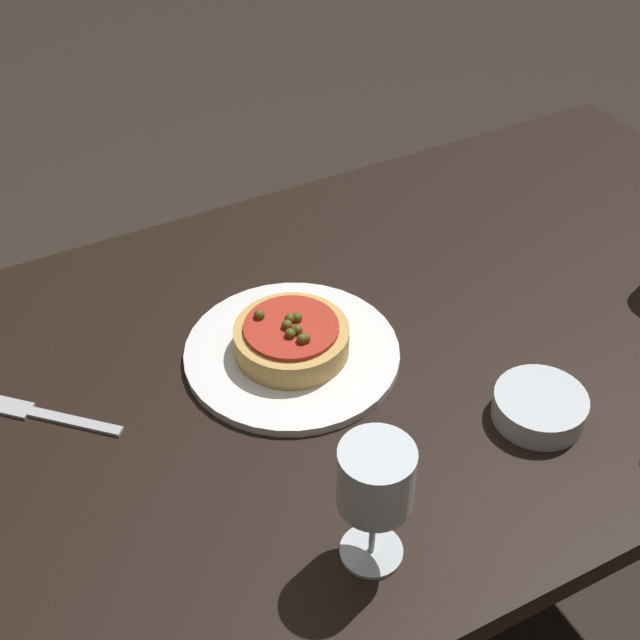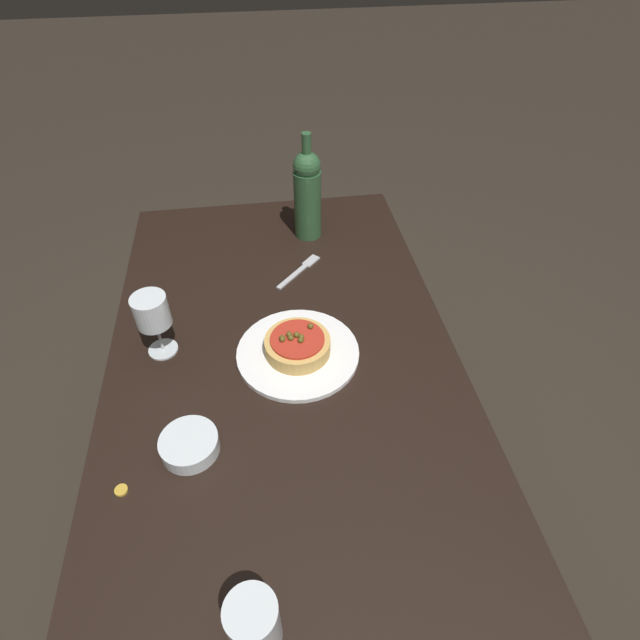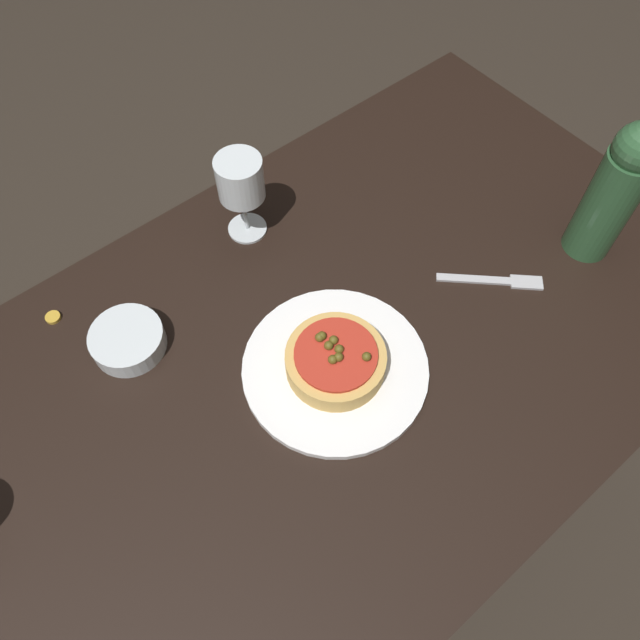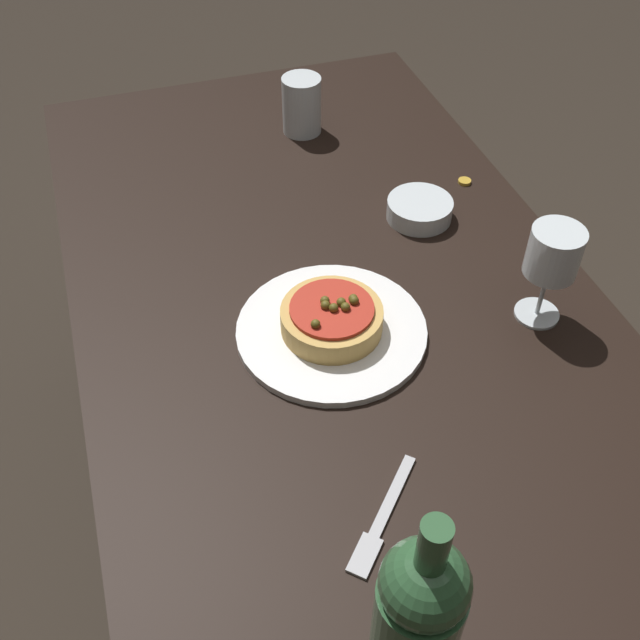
% 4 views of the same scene
% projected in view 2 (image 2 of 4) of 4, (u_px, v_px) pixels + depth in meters
% --- Properties ---
extents(ground_plane, '(14.00, 14.00, 0.00)m').
position_uv_depth(ground_plane, '(297.00, 523.00, 1.62)').
color(ground_plane, '#2D261E').
extents(dining_table, '(1.52, 0.81, 0.73)m').
position_uv_depth(dining_table, '(288.00, 401.00, 1.17)').
color(dining_table, black).
rests_on(dining_table, ground_plane).
extents(dinner_plate, '(0.28, 0.28, 0.01)m').
position_uv_depth(dinner_plate, '(298.00, 353.00, 1.16)').
color(dinner_plate, white).
rests_on(dinner_plate, dining_table).
extents(pizza, '(0.15, 0.15, 0.05)m').
position_uv_depth(pizza, '(297.00, 345.00, 1.14)').
color(pizza, tan).
rests_on(pizza, dinner_plate).
extents(wine_glass, '(0.08, 0.08, 0.16)m').
position_uv_depth(wine_glass, '(152.00, 313.00, 1.09)').
color(wine_glass, silver).
rests_on(wine_glass, dining_table).
extents(wine_bottle, '(0.08, 0.08, 0.31)m').
position_uv_depth(wine_bottle, '(307.00, 193.00, 1.43)').
color(wine_bottle, '#2D5633').
rests_on(wine_bottle, dining_table).
extents(water_cup, '(0.08, 0.08, 0.11)m').
position_uv_depth(water_cup, '(254.00, 623.00, 0.71)').
color(water_cup, silver).
rests_on(water_cup, dining_table).
extents(side_bowl, '(0.11, 0.11, 0.03)m').
position_uv_depth(side_bowl, '(189.00, 445.00, 0.97)').
color(side_bowl, silver).
rests_on(side_bowl, dining_table).
extents(fork, '(0.14, 0.14, 0.00)m').
position_uv_depth(fork, '(301.00, 270.00, 1.39)').
color(fork, '#B7B7BC').
rests_on(fork, dining_table).
extents(bottle_cap, '(0.02, 0.02, 0.01)m').
position_uv_depth(bottle_cap, '(121.00, 490.00, 0.91)').
color(bottle_cap, gold).
rests_on(bottle_cap, dining_table).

